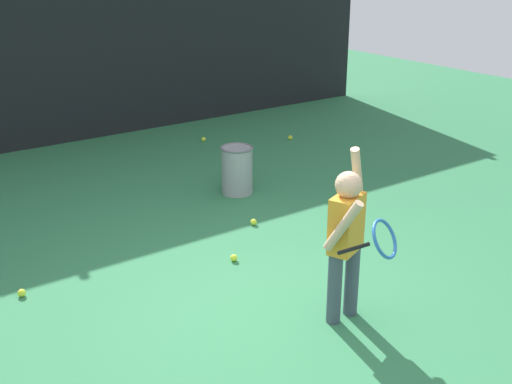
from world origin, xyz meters
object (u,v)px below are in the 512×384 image
object	(u,v)px
tennis_ball_6	(234,258)
tennis_ball_3	(254,222)
tennis_player	(348,234)
tennis_ball_7	(22,293)
tennis_ball_0	(203,139)
tennis_ball_4	(344,185)
ball_hopper	(237,169)
tennis_ball_5	(290,138)

from	to	relation	value
tennis_ball_6	tennis_ball_3	bearing A→B (deg)	42.52
tennis_player	tennis_ball_7	size ratio (longest dim) A/B	20.46
tennis_ball_3	tennis_ball_6	world-z (taller)	same
tennis_ball_0	tennis_ball_4	world-z (taller)	same
tennis_ball_6	ball_hopper	bearing A→B (deg)	55.38
tennis_ball_0	ball_hopper	bearing A→B (deg)	-110.34
tennis_ball_3	tennis_ball_4	size ratio (longest dim) A/B	1.00
ball_hopper	tennis_ball_4	world-z (taller)	ball_hopper
tennis_ball_0	tennis_ball_7	world-z (taller)	same
ball_hopper	tennis_ball_0	size ratio (longest dim) A/B	8.52
tennis_ball_3	tennis_ball_4	world-z (taller)	same
tennis_ball_0	tennis_ball_5	distance (m)	1.29
ball_hopper	tennis_ball_0	xyz separation A→B (m)	(0.76, 2.04, -0.26)
tennis_ball_3	tennis_player	bearing A→B (deg)	-103.77
tennis_ball_0	tennis_ball_6	bearing A→B (deg)	-116.71
ball_hopper	tennis_ball_5	xyz separation A→B (m)	(1.86, 1.37, -0.26)
tennis_ball_0	tennis_player	bearing A→B (deg)	-108.41
tennis_ball_0	tennis_ball_5	xyz separation A→B (m)	(1.10, -0.67, 0.00)
tennis_player	ball_hopper	size ratio (longest dim) A/B	2.40
tennis_player	tennis_ball_7	bearing A→B (deg)	115.02
tennis_ball_3	tennis_ball_7	size ratio (longest dim) A/B	1.00
tennis_ball_3	tennis_ball_4	bearing A→B (deg)	10.29
tennis_ball_5	tennis_ball_4	bearing A→B (deg)	-110.29
ball_hopper	tennis_ball_3	xyz separation A→B (m)	(-0.38, -0.88, -0.26)
tennis_ball_0	tennis_ball_6	xyz separation A→B (m)	(-1.75, -3.49, 0.00)
tennis_ball_5	tennis_ball_6	size ratio (longest dim) A/B	1.00
tennis_ball_5	tennis_player	bearing A→B (deg)	-123.22
tennis_ball_4	tennis_ball_5	xyz separation A→B (m)	(0.73, 1.98, 0.00)
tennis_ball_4	tennis_ball_7	size ratio (longest dim) A/B	1.00
ball_hopper	tennis_ball_5	distance (m)	2.33
tennis_player	ball_hopper	xyz separation A→B (m)	(0.84, 2.75, -0.44)
tennis_ball_7	tennis_ball_4	bearing A→B (deg)	5.30
tennis_ball_4	tennis_ball_6	distance (m)	2.29
tennis_ball_4	tennis_ball_0	bearing A→B (deg)	98.02
tennis_player	tennis_ball_6	distance (m)	1.49
ball_hopper	tennis_ball_6	xyz separation A→B (m)	(-1.00, -1.45, -0.26)
ball_hopper	tennis_ball_3	bearing A→B (deg)	-113.37
ball_hopper	tennis_ball_6	size ratio (longest dim) A/B	8.52
tennis_ball_3	tennis_ball_4	xyz separation A→B (m)	(1.51, 0.27, 0.00)
ball_hopper	tennis_ball_7	xyz separation A→B (m)	(-2.79, -0.97, -0.26)
tennis_ball_3	ball_hopper	bearing A→B (deg)	66.63
ball_hopper	tennis_ball_6	distance (m)	1.78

